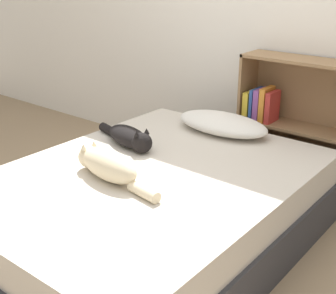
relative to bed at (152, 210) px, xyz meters
The scene contains 7 objects.
ground_plane 0.22m from the bed, ahead, with size 8.00×8.00×0.00m, color #997F60.
wall_back 1.68m from the bed, 90.00° to the left, with size 8.00×0.06×2.50m.
bed is the anchor object (origin of this frame).
pillow 0.83m from the bed, 93.35° to the left, with size 0.65×0.34×0.12m.
cat_light 0.39m from the bed, 122.24° to the right, with size 0.61×0.22×0.16m.
cat_dark 0.50m from the bed, 149.26° to the left, with size 0.54×0.25×0.15m.
bookshelf 1.26m from the bed, 76.03° to the left, with size 0.86×0.26×0.93m.
Camera 1 is at (1.51, -1.73, 1.52)m, focal length 50.00 mm.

